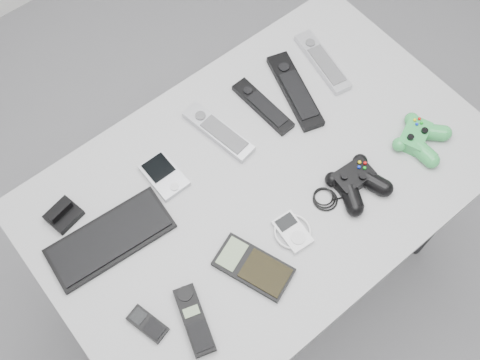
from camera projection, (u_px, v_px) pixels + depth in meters
floor at (261, 285)px, 2.05m from camera, size 3.50×3.50×0.00m
desk at (263, 190)px, 1.45m from camera, size 1.14×0.73×0.76m
pda_keyboard at (110, 238)px, 1.31m from camera, size 0.30×0.15×0.02m
dock_bracket at (62, 213)px, 1.33m from camera, size 0.09×0.08×0.04m
pda at (164, 175)px, 1.39m from camera, size 0.08×0.12×0.02m
remote_silver_a at (218, 131)px, 1.44m from camera, size 0.08×0.21×0.02m
remote_black_a at (263, 106)px, 1.48m from camera, size 0.05×0.20×0.02m
remote_black_b at (295, 90)px, 1.50m from camera, size 0.13×0.26×0.02m
remote_silver_b at (322, 61)px, 1.54m from camera, size 0.09×0.23×0.02m
mobile_phone at (148, 324)px, 1.23m from camera, size 0.06×0.10×0.02m
cordless_handset at (194, 320)px, 1.23m from camera, size 0.09×0.16×0.02m
calculator at (253, 267)px, 1.28m from camera, size 0.14×0.20×0.02m
mp3_player at (293, 232)px, 1.32m from camera, size 0.10×0.10×0.02m
controller_black at (357, 181)px, 1.36m from camera, size 0.24×0.16×0.05m
controller_green at (420, 137)px, 1.42m from camera, size 0.17×0.18×0.04m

